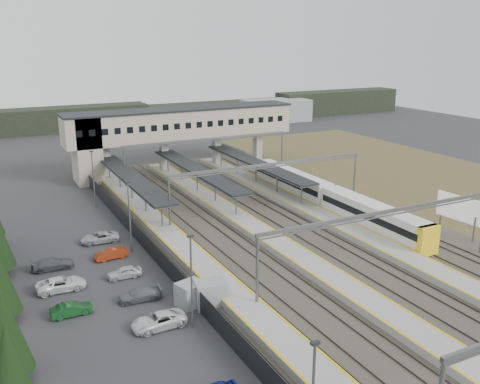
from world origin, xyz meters
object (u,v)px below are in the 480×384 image
relay_cabin_near (211,294)px  billboard (458,209)px  relay_cabin_far (191,294)px  footbridge (167,128)px  train (329,198)px

relay_cabin_near → billboard: bearing=4.1°
relay_cabin_far → billboard: billboard is taller
relay_cabin_near → relay_cabin_far: (-1.53, 0.88, -0.07)m
relay_cabin_near → billboard: 33.21m
relay_cabin_near → footbridge: 49.46m
relay_cabin_far → train: 31.17m
footbridge → train: (12.30, -30.33, -6.05)m
relay_cabin_far → train: train is taller
footbridge → train: bearing=-67.9°
relay_cabin_near → footbridge: footbridge is taller
relay_cabin_far → footbridge: 49.06m
relay_cabin_far → footbridge: (14.41, 46.39, 6.86)m
relay_cabin_far → relay_cabin_near: bearing=-30.0°
relay_cabin_far → billboard: 34.69m
relay_cabin_far → billboard: (34.58, 1.47, 2.32)m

